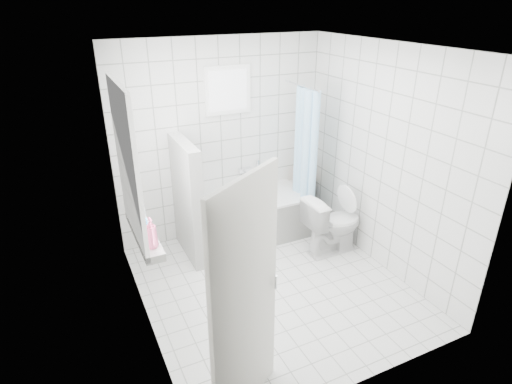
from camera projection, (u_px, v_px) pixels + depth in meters
ground at (273, 286)px, 4.88m from camera, size 3.00×3.00×0.00m
ceiling at (278, 47)px, 3.79m from camera, size 3.00×3.00×0.00m
wall_back at (221, 141)px, 5.56m from camera, size 2.80×0.02×2.60m
wall_front at (372, 255)px, 3.11m from camera, size 2.80×0.02×2.60m
wall_left at (136, 209)px, 3.79m from camera, size 0.02×3.00×2.60m
wall_right at (383, 161)px, 4.89m from camera, size 0.02×3.00×2.60m
window_left at (130, 165)px, 3.92m from camera, size 0.01×0.90×1.40m
window_back at (228, 90)px, 5.30m from camera, size 0.50×0.01×0.50m
window_sill at (144, 234)px, 4.25m from camera, size 0.18×1.02×0.08m
door at (245, 305)px, 3.06m from camera, size 0.70×0.46×2.00m
bathtub at (249, 218)px, 5.76m from camera, size 1.56×0.77×0.58m
partition_wall at (188, 201)px, 5.20m from camera, size 0.15×0.85×1.50m
tiled_ledge at (299, 199)px, 6.35m from camera, size 0.40×0.24×0.55m
toilet at (333, 224)px, 5.40m from camera, size 0.78×0.46×0.78m
curtain_rod at (301, 86)px, 5.31m from camera, size 0.02×0.80×0.02m
shower_curtain at (303, 157)px, 5.58m from camera, size 0.14×0.48×1.78m
tub_faucet at (245, 170)px, 5.84m from camera, size 0.18×0.06×0.06m
sill_bottles at (144, 221)px, 4.14m from camera, size 0.16×0.77×0.31m
ledge_bottles at (303, 175)px, 6.15m from camera, size 0.16×0.18×0.25m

